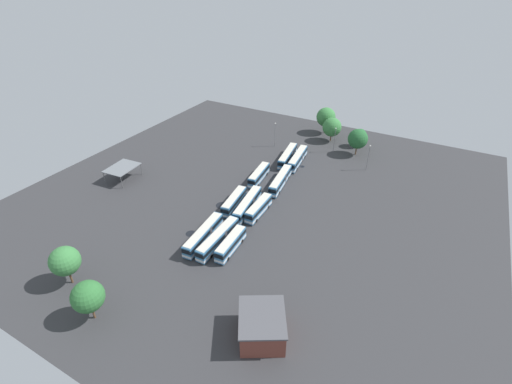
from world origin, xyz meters
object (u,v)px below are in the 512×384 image
Objects in this scene: bus_row0_slot2 at (298,158)px; bus_row3_slot0 at (204,234)px; lamp_post_near_entrance at (335,139)px; tree_northeast at (332,127)px; bus_row3_slot1 at (218,238)px; bus_row2_slot1 at (248,204)px; depot_building at (262,326)px; tree_west_edge at (65,261)px; lamp_post_by_building at (368,157)px; bus_row2_slot0 at (234,201)px; bus_row0_slot1 at (288,156)px; tree_north_edge at (326,117)px; bus_row2_slot2 at (259,208)px; bus_row1_slot2 at (280,180)px; tree_east_edge at (358,139)px; lamp_post_mid_lot at (275,134)px; bus_row3_slot2 at (231,244)px; tree_northwest at (360,135)px; maintenance_shelter at (122,168)px; tree_south_edge at (88,297)px; bus_row1_slot0 at (259,175)px.

bus_row0_slot2 and bus_row3_slot0 have the same top height.
bus_row0_slot2 is at bearing -27.73° from lamp_post_near_entrance.
bus_row3_slot1 is at bearing -2.65° from tree_northeast.
depot_building is at bearing 33.90° from bus_row2_slot1.
lamp_post_by_building is at bearing 152.63° from tree_west_edge.
depot_building is at bearing 38.83° from bus_row2_slot0.
tree_north_edge is (-29.46, 2.63, 4.71)m from bus_row0_slot1.
bus_row3_slot0 is (16.43, -6.39, 0.00)m from bus_row2_slot2.
tree_east_edge is at bearing 156.53° from bus_row1_slot2.
bus_row2_slot0 is at bearing 11.00° from lamp_post_mid_lot.
bus_row3_slot1 is at bearing 141.42° from tree_west_edge.
tree_north_edge is (-14.93, -8.81, 1.65)m from lamp_post_near_entrance.
tree_east_edge reaches higher than tree_west_edge.
lamp_post_near_entrance is at bearing -77.11° from tree_east_edge.
bus_row1_slot2 is 39.45m from tree_northeast.
bus_row2_slot1 is at bearing -163.27° from bus_row3_slot2.
bus_row2_slot1 is 16.24m from bus_row3_slot1.
bus_row1_slot2 is 1.80× the size of lamp_post_by_building.
bus_row0_slot1 is 1.01× the size of bus_row3_slot1.
tree_west_edge is at bearing -19.51° from tree_northwest.
tree_northeast is at bearing 166.23° from tree_west_edge.
bus_row2_slot1 is at bearing -30.05° from lamp_post_by_building.
bus_row0_slot1 is 49.34m from bus_row3_slot2.
bus_row0_slot2 is at bearing -43.27° from tree_east_edge.
tree_northwest is 0.74× the size of tree_west_edge.
bus_row3_slot0 is 1.52× the size of maintenance_shelter.
bus_row1_slot2 is at bearing -3.35° from tree_northeast.
bus_row2_slot1 is 1.80× the size of lamp_post_by_building.
tree_south_edge is at bearing -3.93° from tree_north_edge.
bus_row3_slot0 is 1.71× the size of tree_northeast.
bus_row2_slot1 is at bearing -10.38° from lamp_post_near_entrance.
tree_north_edge is at bearing 147.10° from maintenance_shelter.
tree_south_edge is (61.89, -2.52, 3.93)m from bus_row1_slot0.
bus_row3_slot1 is 27.81m from depot_building.
bus_row0_slot1 and bus_row3_slot1 have the same top height.
bus_row2_slot2 and bus_row3_slot2 have the same top height.
tree_north_edge reaches higher than bus_row3_slot2.
tree_south_edge is (86.82, 4.40, 0.86)m from lamp_post_mid_lot.
tree_east_edge is at bearing 51.45° from tree_north_edge.
bus_row2_slot0 is 44.29m from tree_west_edge.
tree_east_edge is (-48.79, 12.67, 4.14)m from bus_row2_slot2.
bus_row2_slot0 is 62.64m from tree_north_edge.
bus_row3_slot1 is (-0.47, 3.98, 0.00)m from bus_row3_slot0.
depot_building is at bearing 29.64° from bus_row2_slot2.
lamp_post_by_building is 0.96× the size of tree_northeast.
bus_row0_slot2 is at bearing 164.72° from tree_west_edge.
tree_west_edge is at bearing -79.04° from depot_building.
tree_east_edge reaches higher than tree_northwest.
lamp_post_by_building is at bearing 123.46° from maintenance_shelter.
bus_row2_slot0 is 1.40× the size of tree_south_edge.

